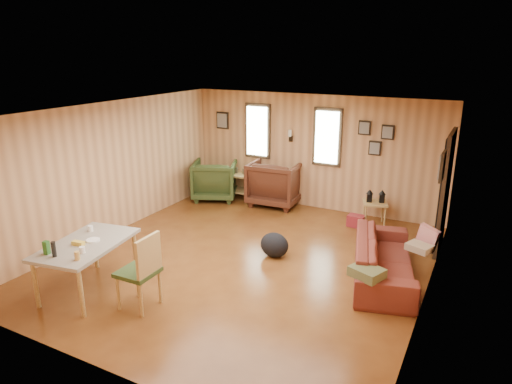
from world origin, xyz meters
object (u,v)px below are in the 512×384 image
(sofa, at_px, (384,252))
(recliner_brown, at_px, (276,181))
(side_table, at_px, (375,201))
(recliner_green, at_px, (215,178))
(end_table, at_px, (241,181))
(dining_table, at_px, (86,247))

(sofa, xyz_separation_m, recliner_brown, (-2.86, 2.31, 0.13))
(sofa, distance_m, recliner_brown, 3.68)
(side_table, bearing_deg, sofa, -72.84)
(sofa, height_order, recliner_green, recliner_green)
(end_table, relative_size, side_table, 1.00)
(sofa, bearing_deg, recliner_brown, 36.41)
(recliner_brown, relative_size, side_table, 1.50)
(side_table, distance_m, dining_table, 5.28)
(recliner_green, distance_m, dining_table, 4.39)
(end_table, bearing_deg, side_table, -4.58)
(recliner_brown, relative_size, dining_table, 0.70)
(sofa, xyz_separation_m, end_table, (-3.75, 2.33, -0.01))
(recliner_brown, distance_m, side_table, 2.23)
(sofa, xyz_separation_m, dining_table, (-3.59, -2.30, 0.25))
(end_table, relative_size, dining_table, 0.46)
(end_table, xyz_separation_m, dining_table, (0.17, -4.63, 0.26))
(side_table, relative_size, dining_table, 0.47)
(recliner_brown, bearing_deg, sofa, 136.66)
(sofa, relative_size, end_table, 2.95)
(recliner_green, xyz_separation_m, end_table, (0.50, 0.30, -0.08))
(recliner_green, bearing_deg, side_table, 157.24)
(sofa, distance_m, dining_table, 4.27)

